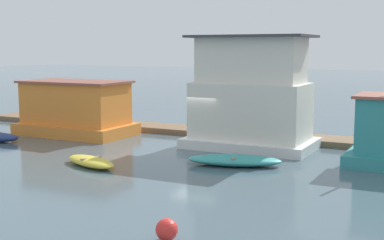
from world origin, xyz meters
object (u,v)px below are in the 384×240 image
Objects in this scene: houseboat_white at (251,97)px; dinghy_yellow at (91,162)px; buoy_red at (167,230)px; houseboat_orange at (76,109)px; dinghy_teal at (234,160)px.

dinghy_yellow is (-4.35, -6.92, -2.28)m from houseboat_white.
houseboat_white is 10.66× the size of buoy_red.
dinghy_yellow is at bearing -46.91° from houseboat_orange.
houseboat_white is (10.17, 0.70, 1.05)m from houseboat_orange.
dinghy_teal is at bearing 28.54° from dinghy_yellow.
buoy_red is at bearing -43.63° from houseboat_orange.
buoy_red is (7.05, -6.05, 0.09)m from dinghy_yellow.
houseboat_orange is at bearing 136.37° from buoy_red.
houseboat_white is 1.96× the size of dinghy_yellow.
houseboat_orange is 1.54× the size of dinghy_teal.
houseboat_orange is 8.60m from dinghy_yellow.
houseboat_white reaches higher than dinghy_teal.
houseboat_white is 4.75m from dinghy_teal.
houseboat_orange is at bearing 162.95° from dinghy_teal.
houseboat_orange is 11.60m from dinghy_teal.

